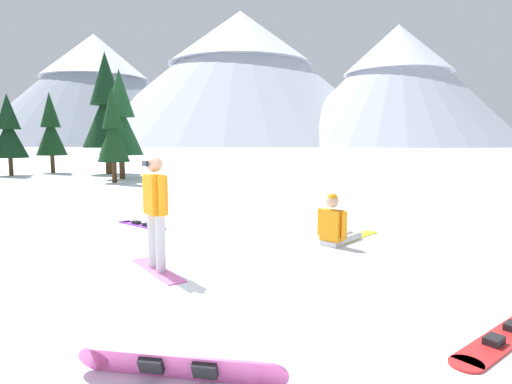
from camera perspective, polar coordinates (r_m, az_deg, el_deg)
ground_plane at (r=6.29m, az=-18.73°, el=-11.67°), size 800.00×800.00×0.00m
snowboarder_foreground at (r=6.54m, az=-13.33°, el=-2.47°), size 1.14×1.39×1.75m
snowboarder_midground at (r=8.29m, az=10.77°, el=-4.53°), size 1.42×1.60×1.00m
loose_snowboard_far_spare at (r=3.77m, az=-10.23°, el=-22.10°), size 1.78×0.37×0.26m
loose_snowboard_near_right at (r=10.33m, az=-15.09°, el=-4.29°), size 1.52×1.28×0.09m
loose_snowboard_near_left at (r=5.10m, az=30.32°, el=-16.42°), size 1.63×1.49×0.09m
pine_tree_broad at (r=28.81m, az=-30.27°, el=7.07°), size 2.03×2.03×4.76m
pine_tree_young at (r=21.72m, az=-18.66°, el=7.78°), size 1.51×1.51×4.59m
pine_tree_slender at (r=30.20m, az=-25.84°, el=7.60°), size 1.87×1.87×5.11m
pine_tree_tall at (r=23.90m, az=-17.75°, el=9.26°), size 2.32×2.32×5.79m
pine_tree_twin at (r=27.84m, az=-19.43°, el=10.59°), size 2.94×2.94×7.39m
peak_west_ridge at (r=264.39m, az=-20.70°, el=12.91°), size 132.05×132.05×62.50m
peak_central_summit at (r=255.48m, az=-2.07°, el=15.23°), size 184.31×184.31×76.61m
peak_north_spur at (r=215.81m, az=18.40°, el=13.63°), size 110.49×110.49×56.23m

